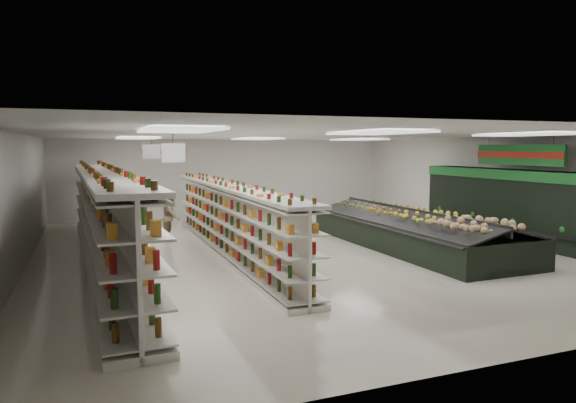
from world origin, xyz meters
name	(u,v)px	position (x,y,z in m)	size (l,w,h in m)	color
floor	(301,250)	(0.00, 0.00, 0.00)	(16.00, 16.00, 0.00)	beige
ceiling	(302,135)	(0.00, 0.00, 3.20)	(14.00, 16.00, 0.02)	white
wall_back	(228,178)	(0.00, 8.00, 1.60)	(14.00, 0.02, 3.20)	silver
wall_front	(534,243)	(0.00, -8.00, 1.60)	(14.00, 0.02, 3.20)	silver
wall_left	(19,203)	(-7.00, 0.00, 1.60)	(0.02, 16.00, 3.20)	silver
wall_right	(499,186)	(7.00, 0.00, 1.60)	(0.02, 16.00, 3.20)	silver
produce_wall_case	(523,202)	(6.53, -1.50, 1.24)	(0.93, 8.00, 2.20)	black
aisle_sign_near	(173,153)	(-3.80, -2.00, 2.75)	(0.52, 0.06, 0.75)	white
aisle_sign_far	(151,151)	(-3.80, 2.00, 2.75)	(0.52, 0.06, 0.75)	white
hortifruti_banner	(518,155)	(6.25, -1.50, 2.65)	(0.12, 3.20, 0.95)	#1D702B
gondola_left	(104,222)	(-5.19, 0.20, 1.05)	(1.50, 13.18, 2.28)	silver
gondola_center	(230,223)	(-2.01, 0.19, 0.86)	(0.82, 10.76, 1.86)	silver
produce_island	(412,230)	(3.14, -0.76, 0.51)	(2.80, 7.54, 1.12)	black
soda_endcap	(224,204)	(-0.72, 5.88, 0.73)	(1.39, 1.20, 1.50)	red
shopper_main	(304,233)	(-0.64, -1.66, 0.78)	(0.57, 0.37, 1.56)	silver
shopper_background	(171,217)	(-3.15, 2.86, 0.74)	(0.72, 0.44, 1.47)	tan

